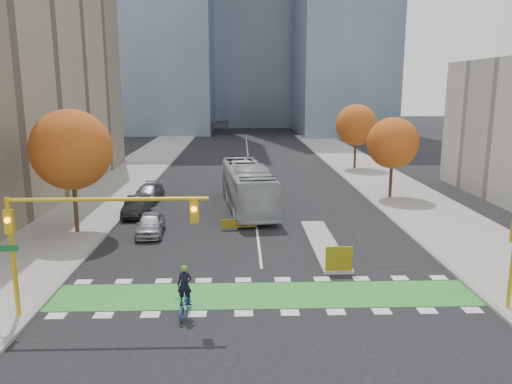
{
  "coord_description": "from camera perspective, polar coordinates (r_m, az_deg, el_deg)",
  "views": [
    {
      "loc": [
        -1.1,
        -20.35,
        9.53
      ],
      "look_at": [
        -0.12,
        10.78,
        3.0
      ],
      "focal_mm": 35.0,
      "sensor_mm": 36.0,
      "label": 1
    }
  ],
  "objects": [
    {
      "name": "bus",
      "position": [
        39.83,
        -0.98,
        0.64
      ],
      "size": [
        4.46,
        13.13,
        3.59
      ],
      "primitive_type": "imported",
      "rotation": [
        0.0,
        0.0,
        0.11
      ],
      "color": "#AEB3B6",
      "rests_on": "ground"
    },
    {
      "name": "curb_east",
      "position": [
        42.9,
        13.23,
        -1.21
      ],
      "size": [
        0.3,
        120.0,
        0.16
      ],
      "primitive_type": "cube",
      "color": "gray",
      "rests_on": "ground"
    },
    {
      "name": "sidewalk_east",
      "position": [
        43.94,
        17.65,
        -1.15
      ],
      "size": [
        7.0,
        120.0,
        0.15
      ],
      "primitive_type": "cube",
      "color": "gray",
      "rests_on": "ground"
    },
    {
      "name": "tree_west",
      "position": [
        34.36,
        -20.36,
        4.56
      ],
      "size": [
        5.2,
        5.2,
        8.22
      ],
      "color": "#332114",
      "rests_on": "ground"
    },
    {
      "name": "parked_car_a",
      "position": [
        33.69,
        -11.98,
        -3.58
      ],
      "size": [
        1.92,
        4.31,
        1.44
      ],
      "primitive_type": "imported",
      "rotation": [
        0.0,
        0.0,
        0.05
      ],
      "color": "#A3A4A8",
      "rests_on": "ground"
    },
    {
      "name": "curb_west",
      "position": [
        42.39,
        -13.89,
        -1.4
      ],
      "size": [
        0.3,
        120.0,
        0.16
      ],
      "primitive_type": "cube",
      "color": "gray",
      "rests_on": "ground"
    },
    {
      "name": "bike_lane_paint",
      "position": [
        51.96,
        7.75,
        1.17
      ],
      "size": [
        2.5,
        50.0,
        0.01
      ],
      "primitive_type": "cube",
      "color": "black",
      "rests_on": "ground"
    },
    {
      "name": "tree_east_far",
      "position": [
        60.07,
        11.38,
        7.51
      ],
      "size": [
        4.8,
        4.8,
        7.65
      ],
      "color": "#332114",
      "rests_on": "ground"
    },
    {
      "name": "median_island",
      "position": [
        31.25,
        7.71,
        -5.87
      ],
      "size": [
        1.6,
        10.0,
        0.16
      ],
      "primitive_type": "cube",
      "color": "gray",
      "rests_on": "ground"
    },
    {
      "name": "bike_crossing",
      "position": [
        23.86,
        1.01,
        -11.68
      ],
      "size": [
        20.0,
        3.0,
        0.01
      ],
      "primitive_type": "cube",
      "color": "#2D8A2D",
      "rests_on": "ground"
    },
    {
      "name": "centre_line",
      "position": [
        61.11,
        -0.76,
        2.87
      ],
      "size": [
        0.15,
        70.0,
        0.01
      ],
      "primitive_type": "cube",
      "color": "silver",
      "rests_on": "ground"
    },
    {
      "name": "parked_car_b",
      "position": [
        38.81,
        -13.51,
        -1.62
      ],
      "size": [
        1.53,
        4.37,
        1.44
      ],
      "primitive_type": "imported",
      "rotation": [
        0.0,
        0.0,
        0.0
      ],
      "color": "black",
      "rests_on": "ground"
    },
    {
      "name": "traffic_signal_west",
      "position": [
        21.69,
        -20.14,
        -3.58
      ],
      "size": [
        8.53,
        0.56,
        5.2
      ],
      "color": "#BF9914",
      "rests_on": "ground"
    },
    {
      "name": "ground",
      "position": [
        22.5,
        1.2,
        -13.22
      ],
      "size": [
        300.0,
        300.0,
        0.0
      ],
      "primitive_type": "plane",
      "color": "black",
      "rests_on": "ground"
    },
    {
      "name": "sidewalk_west",
      "position": [
        43.26,
        -18.43,
        -1.4
      ],
      "size": [
        7.0,
        120.0,
        0.15
      ],
      "primitive_type": "cube",
      "color": "gray",
      "rests_on": "ground"
    },
    {
      "name": "hazard_board",
      "position": [
        26.55,
        9.45,
        -7.52
      ],
      "size": [
        1.4,
        0.12,
        1.3
      ],
      "primitive_type": "cube",
      "color": "yellow",
      "rests_on": "median_island"
    },
    {
      "name": "tree_east_near",
      "position": [
        44.57,
        15.36,
        5.41
      ],
      "size": [
        4.4,
        4.4,
        7.08
      ],
      "color": "#332114",
      "rests_on": "ground"
    },
    {
      "name": "parked_car_c",
      "position": [
        43.6,
        -12.21,
        -0.11
      ],
      "size": [
        2.42,
        4.99,
        1.4
      ],
      "primitive_type": "imported",
      "rotation": [
        0.0,
        0.0,
        -0.1
      ],
      "color": "#56555B",
      "rests_on": "ground"
    },
    {
      "name": "cyclist",
      "position": [
        21.83,
        -8.11,
        -11.99
      ],
      "size": [
        0.9,
        2.02,
        2.25
      ],
      "rotation": [
        0.0,
        0.0,
        -0.12
      ],
      "color": "navy",
      "rests_on": "ground"
    }
  ]
}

